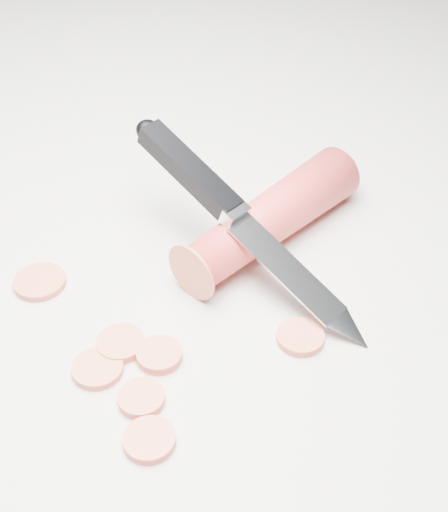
% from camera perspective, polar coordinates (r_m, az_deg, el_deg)
% --- Properties ---
extents(ground, '(2.40, 2.40, 0.00)m').
position_cam_1_polar(ground, '(0.52, -4.25, -4.13)').
color(ground, beige).
rests_on(ground, ground).
extents(carrot, '(0.10, 0.18, 0.04)m').
position_cam_1_polar(carrot, '(0.56, 3.75, 3.06)').
color(carrot, red).
rests_on(carrot, ground).
extents(carrot_slice_0, '(0.04, 0.04, 0.01)m').
position_cam_1_polar(carrot_slice_0, '(0.55, -14.53, -2.01)').
color(carrot_slice_0, '#DF6340').
rests_on(carrot_slice_0, ground).
extents(carrot_slice_1, '(0.03, 0.03, 0.01)m').
position_cam_1_polar(carrot_slice_1, '(0.48, -5.20, -7.90)').
color(carrot_slice_1, '#DF6340').
rests_on(carrot_slice_1, ground).
extents(carrot_slice_2, '(0.03, 0.03, 0.01)m').
position_cam_1_polar(carrot_slice_2, '(0.49, -8.27, -6.95)').
color(carrot_slice_2, '#DF6340').
rests_on(carrot_slice_2, ground).
extents(carrot_slice_3, '(0.03, 0.03, 0.01)m').
position_cam_1_polar(carrot_slice_3, '(0.46, -6.62, -11.26)').
color(carrot_slice_3, '#DF6340').
rests_on(carrot_slice_3, ground).
extents(carrot_slice_4, '(0.03, 0.03, 0.01)m').
position_cam_1_polar(carrot_slice_4, '(0.49, 6.13, -6.47)').
color(carrot_slice_4, '#DF6340').
rests_on(carrot_slice_4, ground).
extents(carrot_slice_5, '(0.03, 0.03, 0.01)m').
position_cam_1_polar(carrot_slice_5, '(0.48, -10.08, -8.85)').
color(carrot_slice_5, '#DF6340').
rests_on(carrot_slice_5, ground).
extents(carrot_slice_6, '(0.03, 0.03, 0.01)m').
position_cam_1_polar(carrot_slice_6, '(0.44, -6.00, -14.42)').
color(carrot_slice_6, '#DF6340').
rests_on(carrot_slice_6, ground).
extents(kitchen_knife, '(0.22, 0.11, 0.09)m').
position_cam_1_polar(kitchen_knife, '(0.51, 1.95, 2.58)').
color(kitchen_knife, silver).
rests_on(kitchen_knife, ground).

